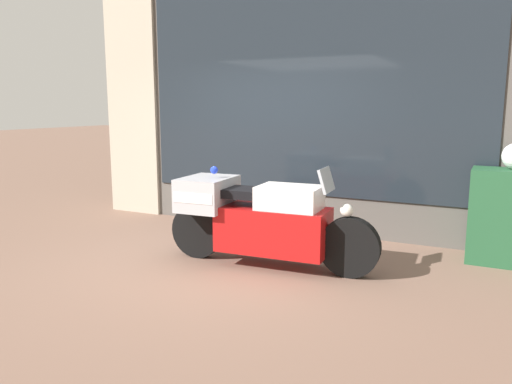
{
  "coord_description": "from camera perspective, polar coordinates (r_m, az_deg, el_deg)",
  "views": [
    {
      "loc": [
        2.99,
        -4.81,
        1.81
      ],
      "look_at": [
        0.27,
        0.64,
        0.75
      ],
      "focal_mm": 35.0,
      "sensor_mm": 36.0,
      "label": 1
    }
  ],
  "objects": [
    {
      "name": "paramedic_motorcycle",
      "position": [
        5.65,
        0.2,
        -2.84
      ],
      "size": [
        2.48,
        0.74,
        1.16
      ],
      "rotation": [
        0.0,
        0.0,
        0.06
      ],
      "color": "black",
      "rests_on": "ground"
    },
    {
      "name": "ground_plane",
      "position": [
        5.94,
        -5.14,
        -7.85
      ],
      "size": [
        60.0,
        60.0,
        0.0
      ],
      "primitive_type": "plane",
      "color": "#7A5B4C"
    },
    {
      "name": "shop_building",
      "position": [
        7.62,
        -0.21,
        11.73
      ],
      "size": [
        6.19,
        0.55,
        4.09
      ],
      "color": "#56514C",
      "rests_on": "ground"
    },
    {
      "name": "window_display",
      "position": [
        7.43,
        5.81,
        -0.55
      ],
      "size": [
        4.76,
        0.3,
        1.96
      ],
      "color": "slate",
      "rests_on": "ground"
    }
  ]
}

